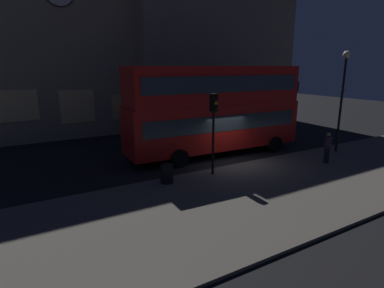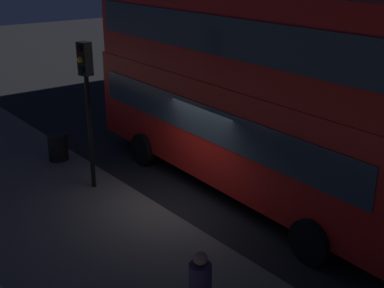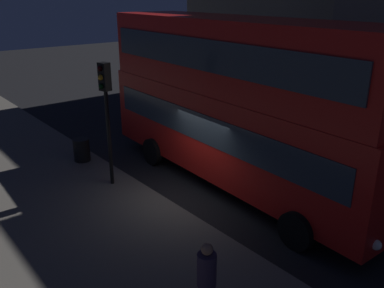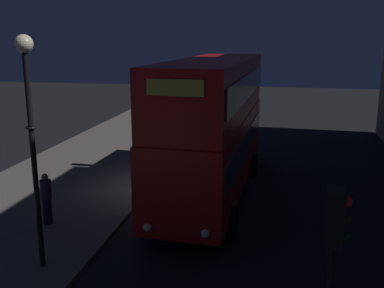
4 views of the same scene
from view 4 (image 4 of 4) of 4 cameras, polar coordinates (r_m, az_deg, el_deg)
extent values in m
plane|color=black|center=(18.54, -3.81, -5.82)|extent=(80.00, 80.00, 0.00)
cube|color=#5B564F|center=(19.93, -15.39, -4.72)|extent=(44.00, 7.38, 0.12)
cube|color=red|center=(17.46, 2.71, -0.74)|extent=(11.05, 3.09, 2.67)
cube|color=red|center=(17.03, 2.80, 7.19)|extent=(10.83, 3.03, 2.17)
cube|color=#2D3842|center=(17.38, 2.72, 0.33)|extent=(10.18, 3.11, 0.90)
cube|color=#2D3842|center=(17.02, 2.80, 7.55)|extent=(10.18, 3.11, 0.90)
cube|color=#F2D84C|center=(11.72, -2.18, 7.23)|extent=(0.15, 1.56, 0.44)
sphere|color=white|center=(12.55, 1.68, -11.42)|extent=(0.24, 0.24, 0.24)
sphere|color=white|center=(12.96, -5.77, -10.63)|extent=(0.24, 0.24, 0.24)
cylinder|color=black|center=(14.20, 5.19, -9.93)|extent=(1.01, 0.29, 1.00)
cylinder|color=black|center=(14.79, -5.33, -8.95)|extent=(1.01, 0.29, 1.00)
cylinder|color=black|center=(20.51, 7.97, -2.55)|extent=(1.01, 0.29, 1.00)
cylinder|color=black|center=(20.92, 0.59, -2.09)|extent=(1.01, 0.29, 1.00)
cylinder|color=black|center=(20.43, -5.55, 0.87)|extent=(0.12, 0.12, 3.12)
cube|color=black|center=(20.09, -5.68, 6.40)|extent=(0.37, 0.32, 0.85)
sphere|color=black|center=(20.07, -6.12, 7.16)|extent=(0.17, 0.17, 0.17)
sphere|color=orange|center=(20.11, -6.10, 6.39)|extent=(0.17, 0.17, 0.17)
sphere|color=black|center=(20.14, -6.08, 5.63)|extent=(0.17, 0.17, 0.17)
cube|color=black|center=(6.70, 17.77, -9.07)|extent=(0.32, 0.26, 0.85)
sphere|color=red|center=(6.62, 19.21, -6.95)|extent=(0.17, 0.17, 0.17)
sphere|color=black|center=(6.72, 19.03, -9.11)|extent=(0.17, 0.17, 0.17)
sphere|color=black|center=(6.83, 18.86, -11.20)|extent=(0.17, 0.17, 0.17)
cylinder|color=black|center=(12.08, -19.58, -2.57)|extent=(0.14, 0.14, 5.67)
torus|color=black|center=(11.86, -19.95, 2.00)|extent=(0.28, 0.28, 0.06)
sphere|color=#F9EFC6|center=(11.65, -20.78, 11.95)|extent=(0.45, 0.45, 0.45)
cylinder|color=black|center=(15.60, -18.05, -8.19)|extent=(0.29, 0.29, 0.85)
cylinder|color=#2D2338|center=(15.35, -18.26, -5.58)|extent=(0.36, 0.36, 0.66)
sphere|color=#8C664C|center=(15.22, -18.38, -4.02)|extent=(0.22, 0.22, 0.22)
cylinder|color=black|center=(22.97, -3.49, -0.57)|extent=(0.60, 0.60, 0.85)
camera|label=1|loc=(32.84, -22.65, 11.13)|focal=29.40mm
camera|label=2|loc=(13.80, -47.00, 8.99)|focal=47.44mm
camera|label=3|loc=(13.96, -44.90, 9.19)|focal=38.28mm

